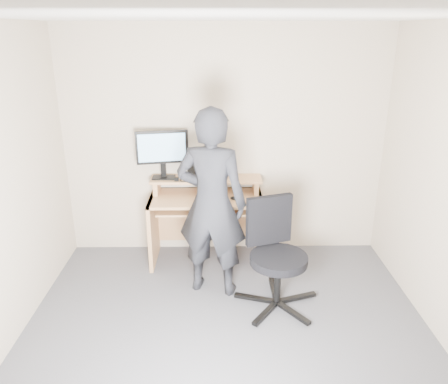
{
  "coord_description": "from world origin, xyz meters",
  "views": [
    {
      "loc": [
        -0.07,
        -2.89,
        2.41
      ],
      "look_at": [
        -0.01,
        1.05,
        0.95
      ],
      "focal_mm": 35.0,
      "sensor_mm": 36.0,
      "label": 1
    }
  ],
  "objects_px": {
    "desk": "(206,211)",
    "person": "(212,204)",
    "office_chair": "(275,250)",
    "monitor": "(162,150)"
  },
  "relations": [
    {
      "from": "monitor",
      "to": "desk",
      "type": "bearing_deg",
      "value": -18.52
    },
    {
      "from": "desk",
      "to": "office_chair",
      "type": "height_order",
      "value": "office_chair"
    },
    {
      "from": "desk",
      "to": "monitor",
      "type": "xyz_separation_m",
      "value": [
        -0.46,
        0.06,
        0.68
      ]
    },
    {
      "from": "desk",
      "to": "person",
      "type": "height_order",
      "value": "person"
    },
    {
      "from": "office_chair",
      "to": "person",
      "type": "bearing_deg",
      "value": 139.68
    },
    {
      "from": "monitor",
      "to": "person",
      "type": "xyz_separation_m",
      "value": [
        0.53,
        -0.74,
        -0.32
      ]
    },
    {
      "from": "office_chair",
      "to": "person",
      "type": "height_order",
      "value": "person"
    },
    {
      "from": "monitor",
      "to": "office_chair",
      "type": "xyz_separation_m",
      "value": [
        1.1,
        -0.97,
        -0.68
      ]
    },
    {
      "from": "desk",
      "to": "person",
      "type": "relative_size",
      "value": 0.66
    },
    {
      "from": "office_chair",
      "to": "person",
      "type": "xyz_separation_m",
      "value": [
        -0.58,
        0.23,
        0.37
      ]
    }
  ]
}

